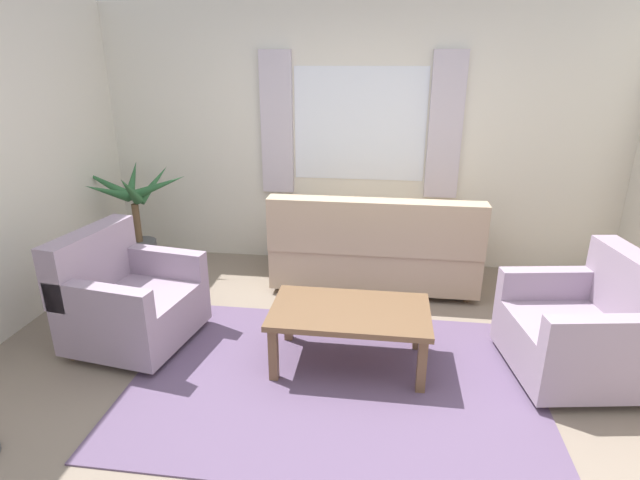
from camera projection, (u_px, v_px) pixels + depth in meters
ground_plane at (334, 382)px, 3.40m from camera, size 6.24×6.24×0.00m
wall_back at (359, 139)px, 5.06m from camera, size 5.32×0.12×2.60m
window_with_curtains at (359, 125)px, 4.93m from camera, size 1.98×0.07×1.40m
area_rug at (334, 381)px, 3.40m from camera, size 2.73×1.88×0.01m
couch at (374, 250)px, 4.72m from camera, size 1.90×0.82×0.92m
armchair_left at (127, 300)px, 3.78m from camera, size 0.94×0.95×0.88m
armchair_right at (584, 329)px, 3.36m from camera, size 0.94×0.96×0.88m
coffee_table at (350, 317)px, 3.47m from camera, size 1.10×0.64×0.44m
potted_plant at (136, 221)px, 5.05m from camera, size 1.14×1.10×1.14m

